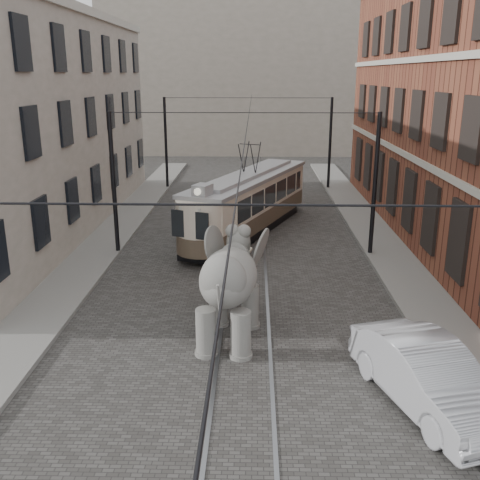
{
  "coord_description": "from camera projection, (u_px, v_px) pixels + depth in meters",
  "views": [
    {
      "loc": [
        0.24,
        -16.32,
        7.44
      ],
      "look_at": [
        -0.22,
        1.24,
        2.1
      ],
      "focal_mm": 41.07,
      "sensor_mm": 36.0,
      "label": 1
    }
  ],
  "objects": [
    {
      "name": "catenary",
      "position": [
        243.0,
        191.0,
        21.7
      ],
      "size": [
        11.0,
        30.2,
        6.0
      ],
      "primitive_type": null,
      "color": "black",
      "rests_on": "ground"
    },
    {
      "name": "distant_block",
      "position": [
        252.0,
        78.0,
        54.01
      ],
      "size": [
        28.0,
        10.0,
        14.0
      ],
      "primitive_type": "cube",
      "color": "gray",
      "rests_on": "ground"
    },
    {
      "name": "parked_car",
      "position": [
        428.0,
        376.0,
        12.61
      ],
      "size": [
        3.03,
        5.01,
        1.56
      ],
      "primitive_type": "imported",
      "rotation": [
        0.0,
        0.0,
        0.31
      ],
      "color": "#A1A1A6",
      "rests_on": "ground"
    },
    {
      "name": "elephant",
      "position": [
        229.0,
        292.0,
        15.57
      ],
      "size": [
        3.25,
        5.19,
        3.01
      ],
      "primitive_type": null,
      "rotation": [
        0.0,
        0.0,
        -0.11
      ],
      "color": "slate",
      "rests_on": "ground"
    },
    {
      "name": "ground",
      "position": [
        246.0,
        313.0,
        17.78
      ],
      "size": [
        120.0,
        120.0,
        0.0
      ],
      "primitive_type": "plane",
      "color": "#44413E"
    },
    {
      "name": "sidewalk_left",
      "position": [
        47.0,
        309.0,
        17.92
      ],
      "size": [
        2.0,
        60.0,
        0.15
      ],
      "primitive_type": "cube",
      "color": "slate",
      "rests_on": "ground"
    },
    {
      "name": "sidewalk_right",
      "position": [
        432.0,
        313.0,
        17.61
      ],
      "size": [
        2.0,
        60.0,
        0.15
      ],
      "primitive_type": "cube",
      "color": "slate",
      "rests_on": "ground"
    },
    {
      "name": "tram",
      "position": [
        249.0,
        189.0,
        26.26
      ],
      "size": [
        6.19,
        10.9,
        4.31
      ],
      "primitive_type": null,
      "rotation": [
        0.0,
        0.0,
        -0.39
      ],
      "color": "beige",
      "rests_on": "ground"
    },
    {
      "name": "stucco_building",
      "position": [
        19.0,
        127.0,
        26.16
      ],
      "size": [
        7.0,
        24.0,
        10.0
      ],
      "primitive_type": "cube",
      "color": "gray",
      "rests_on": "ground"
    },
    {
      "name": "tram_rails",
      "position": [
        246.0,
        313.0,
        17.78
      ],
      "size": [
        1.54,
        80.0,
        0.02
      ],
      "primitive_type": null,
      "color": "slate",
      "rests_on": "ground"
    }
  ]
}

